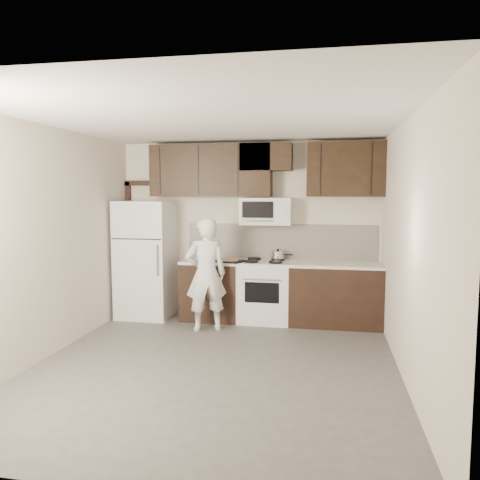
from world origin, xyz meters
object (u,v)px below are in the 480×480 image
(person, at_px, (206,274))
(stove, at_px, (265,291))
(refrigerator, at_px, (146,259))
(microwave, at_px, (266,211))

(person, bearing_deg, stove, -166.12)
(stove, bearing_deg, person, -141.37)
(stove, bearing_deg, refrigerator, -178.49)
(stove, height_order, refrigerator, refrigerator)
(refrigerator, distance_m, person, 1.24)
(stove, relative_size, refrigerator, 0.52)
(stove, xyz_separation_m, person, (-0.75, -0.60, 0.33))
(stove, distance_m, microwave, 1.20)
(microwave, distance_m, person, 1.34)
(refrigerator, bearing_deg, person, -26.39)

